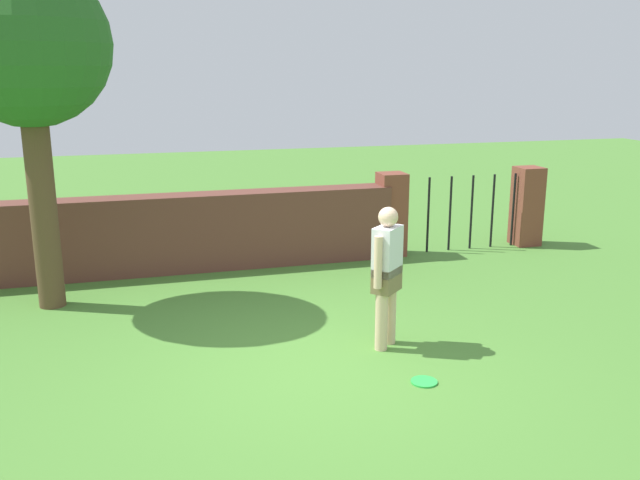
{
  "coord_description": "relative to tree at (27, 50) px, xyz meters",
  "views": [
    {
      "loc": [
        -1.78,
        -6.33,
        3.08
      ],
      "look_at": [
        0.45,
        1.6,
        1.0
      ],
      "focal_mm": 38.19,
      "sensor_mm": 36.0,
      "label": 1
    }
  ],
  "objects": [
    {
      "name": "frisbee_green",
      "position": [
        3.83,
        -3.47,
        -3.29
      ],
      "size": [
        0.27,
        0.27,
        0.02
      ],
      "primitive_type": "cylinder",
      "color": "green",
      "rests_on": "ground"
    },
    {
      "name": "fence_gate",
      "position": [
        6.59,
        1.2,
        -2.6
      ],
      "size": [
        3.03,
        0.44,
        1.4
      ],
      "color": "brown",
      "rests_on": "ground"
    },
    {
      "name": "tree",
      "position": [
        0.0,
        0.0,
        0.0
      ],
      "size": [
        2.04,
        2.04,
        4.39
      ],
      "color": "brown",
      "rests_on": "ground"
    },
    {
      "name": "ground_plane",
      "position": [
        2.89,
        -2.93,
        -3.3
      ],
      "size": [
        40.0,
        40.0,
        0.0
      ],
      "primitive_type": "plane",
      "color": "#4C8433"
    },
    {
      "name": "brick_wall",
      "position": [
        1.39,
        1.2,
        -2.7
      ],
      "size": [
        7.61,
        0.5,
        1.2
      ],
      "primitive_type": "cube",
      "color": "brown",
      "rests_on": "ground"
    },
    {
      "name": "person",
      "position": [
        3.79,
        -2.49,
        -2.4
      ],
      "size": [
        0.42,
        0.41,
        1.62
      ],
      "rotation": [
        0.0,
        0.0,
        0.76
      ],
      "color": "beige",
      "rests_on": "ground"
    }
  ]
}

